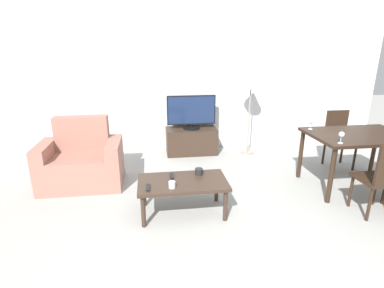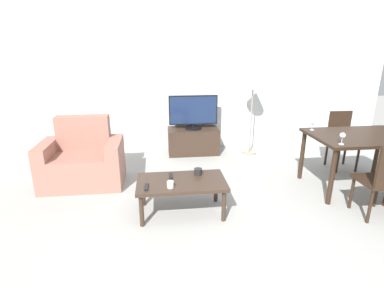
{
  "view_description": "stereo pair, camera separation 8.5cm",
  "coord_description": "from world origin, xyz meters",
  "px_view_note": "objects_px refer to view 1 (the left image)",
  "views": [
    {
      "loc": [
        -0.56,
        -1.97,
        1.87
      ],
      "look_at": [
        -0.04,
        1.73,
        0.65
      ],
      "focal_mm": 28.0,
      "sensor_mm": 36.0,
      "label": 1
    },
    {
      "loc": [
        -0.47,
        -1.98,
        1.87
      ],
      "look_at": [
        -0.04,
        1.73,
        0.65
      ],
      "focal_mm": 28.0,
      "sensor_mm": 36.0,
      "label": 2
    }
  ],
  "objects_px": {
    "wine_glass_center": "(342,135)",
    "dining_chair_far": "(339,136)",
    "tv_stand": "(191,141)",
    "dining_chair_near": "(382,176)",
    "wine_glass_left": "(311,122)",
    "dining_table": "(359,140)",
    "remote_secondary": "(148,188)",
    "cup_white_near": "(199,172)",
    "tv": "(191,112)",
    "cup_colored_far": "(172,185)",
    "floor_lamp": "(251,84)",
    "remote_primary": "(172,176)",
    "coffee_table": "(183,185)",
    "armchair": "(82,162)"
  },
  "relations": [
    {
      "from": "tv",
      "to": "dining_chair_far",
      "type": "bearing_deg",
      "value": -22.1
    },
    {
      "from": "armchair",
      "to": "coffee_table",
      "type": "xyz_separation_m",
      "value": [
        1.31,
        -0.97,
        0.03
      ]
    },
    {
      "from": "dining_table",
      "to": "wine_glass_center",
      "type": "bearing_deg",
      "value": -146.17
    },
    {
      "from": "tv",
      "to": "remote_secondary",
      "type": "bearing_deg",
      "value": -109.45
    },
    {
      "from": "cup_colored_far",
      "to": "wine_glass_left",
      "type": "xyz_separation_m",
      "value": [
        2.02,
        0.85,
        0.42
      ]
    },
    {
      "from": "cup_white_near",
      "to": "wine_glass_center",
      "type": "bearing_deg",
      "value": -3.52
    },
    {
      "from": "dining_chair_far",
      "to": "floor_lamp",
      "type": "bearing_deg",
      "value": 147.72
    },
    {
      "from": "dining_chair_far",
      "to": "cup_white_near",
      "type": "bearing_deg",
      "value": -157.9
    },
    {
      "from": "wine_glass_left",
      "to": "tv_stand",
      "type": "bearing_deg",
      "value": 137.64
    },
    {
      "from": "wine_glass_left",
      "to": "cup_colored_far",
      "type": "bearing_deg",
      "value": -157.12
    },
    {
      "from": "tv_stand",
      "to": "wine_glass_center",
      "type": "relative_size",
      "value": 6.2
    },
    {
      "from": "tv_stand",
      "to": "dining_chair_near",
      "type": "xyz_separation_m",
      "value": [
        1.81,
        -2.44,
        0.27
      ]
    },
    {
      "from": "floor_lamp",
      "to": "wine_glass_center",
      "type": "distance_m",
      "value": 1.99
    },
    {
      "from": "tv_stand",
      "to": "coffee_table",
      "type": "distance_m",
      "value": 2.1
    },
    {
      "from": "dining_chair_far",
      "to": "wine_glass_center",
      "type": "bearing_deg",
      "value": -123.8
    },
    {
      "from": "floor_lamp",
      "to": "wine_glass_left",
      "type": "xyz_separation_m",
      "value": [
        0.48,
        -1.23,
        -0.4
      ]
    },
    {
      "from": "floor_lamp",
      "to": "remote_primary",
      "type": "bearing_deg",
      "value": -130.29
    },
    {
      "from": "cup_white_near",
      "to": "wine_glass_left",
      "type": "distance_m",
      "value": 1.81
    },
    {
      "from": "remote_secondary",
      "to": "cup_white_near",
      "type": "height_order",
      "value": "cup_white_near"
    },
    {
      "from": "tv_stand",
      "to": "wine_glass_left",
      "type": "bearing_deg",
      "value": -42.36
    },
    {
      "from": "armchair",
      "to": "wine_glass_left",
      "type": "relative_size",
      "value": 7.51
    },
    {
      "from": "remote_primary",
      "to": "wine_glass_left",
      "type": "bearing_deg",
      "value": 15.72
    },
    {
      "from": "tv",
      "to": "cup_colored_far",
      "type": "bearing_deg",
      "value": -103.14
    },
    {
      "from": "tv_stand",
      "to": "dining_chair_near",
      "type": "relative_size",
      "value": 1.01
    },
    {
      "from": "cup_colored_far",
      "to": "wine_glass_left",
      "type": "relative_size",
      "value": 0.51
    },
    {
      "from": "dining_table",
      "to": "wine_glass_center",
      "type": "height_order",
      "value": "wine_glass_center"
    },
    {
      "from": "cup_white_near",
      "to": "remote_primary",
      "type": "bearing_deg",
      "value": -176.61
    },
    {
      "from": "wine_glass_center",
      "to": "dining_chair_far",
      "type": "bearing_deg",
      "value": 56.2
    },
    {
      "from": "cup_white_near",
      "to": "wine_glass_left",
      "type": "height_order",
      "value": "wine_glass_left"
    },
    {
      "from": "tv",
      "to": "wine_glass_center",
      "type": "relative_size",
      "value": 5.89
    },
    {
      "from": "coffee_table",
      "to": "wine_glass_left",
      "type": "height_order",
      "value": "wine_glass_left"
    },
    {
      "from": "dining_table",
      "to": "tv",
      "type": "bearing_deg",
      "value": 140.55
    },
    {
      "from": "wine_glass_center",
      "to": "armchair",
      "type": "bearing_deg",
      "value": 163.95
    },
    {
      "from": "remote_secondary",
      "to": "cup_white_near",
      "type": "distance_m",
      "value": 0.67
    },
    {
      "from": "remote_secondary",
      "to": "wine_glass_center",
      "type": "bearing_deg",
      "value": 4.53
    },
    {
      "from": "dining_chair_far",
      "to": "wine_glass_center",
      "type": "xyz_separation_m",
      "value": [
        -0.73,
        -1.1,
        0.37
      ]
    },
    {
      "from": "remote_primary",
      "to": "floor_lamp",
      "type": "bearing_deg",
      "value": 49.71
    },
    {
      "from": "floor_lamp",
      "to": "remote_primary",
      "type": "xyz_separation_m",
      "value": [
        -1.52,
        -1.79,
        -0.84
      ]
    },
    {
      "from": "dining_table",
      "to": "floor_lamp",
      "type": "height_order",
      "value": "floor_lamp"
    },
    {
      "from": "tv_stand",
      "to": "wine_glass_center",
      "type": "bearing_deg",
      "value": -52.78
    },
    {
      "from": "dining_table",
      "to": "remote_secondary",
      "type": "xyz_separation_m",
      "value": [
        -2.81,
        -0.52,
        -0.25
      ]
    },
    {
      "from": "remote_primary",
      "to": "wine_glass_left",
      "type": "xyz_separation_m",
      "value": [
        2.0,
        0.56,
        0.44
      ]
    },
    {
      "from": "armchair",
      "to": "dining_chair_far",
      "type": "relative_size",
      "value": 1.22
    },
    {
      "from": "dining_table",
      "to": "dining_chair_near",
      "type": "xyz_separation_m",
      "value": [
        -0.23,
        -0.76,
        -0.17
      ]
    },
    {
      "from": "armchair",
      "to": "wine_glass_center",
      "type": "height_order",
      "value": "armchair"
    },
    {
      "from": "wine_glass_left",
      "to": "wine_glass_center",
      "type": "distance_m",
      "value": 0.65
    },
    {
      "from": "floor_lamp",
      "to": "wine_glass_left",
      "type": "relative_size",
      "value": 10.14
    },
    {
      "from": "tv",
      "to": "coffee_table",
      "type": "height_order",
      "value": "tv"
    },
    {
      "from": "dining_table",
      "to": "coffee_table",
      "type": "bearing_deg",
      "value": -171.05
    },
    {
      "from": "tv",
      "to": "coffee_table",
      "type": "distance_m",
      "value": 2.13
    }
  ]
}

